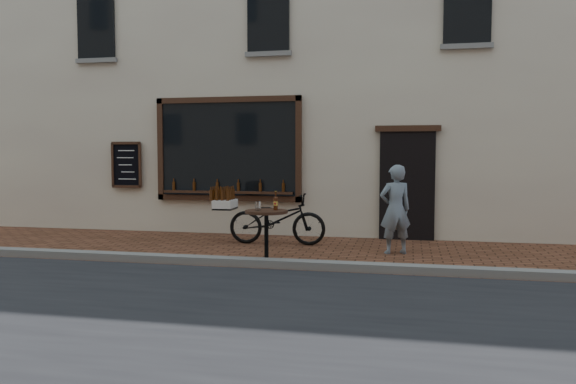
# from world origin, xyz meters

# --- Properties ---
(ground) EXTENTS (90.00, 90.00, 0.00)m
(ground) POSITION_xyz_m (0.00, 0.00, 0.00)
(ground) COLOR #522C1A
(ground) RESTS_ON ground
(kerb) EXTENTS (90.00, 0.25, 0.12)m
(kerb) POSITION_xyz_m (0.00, 0.20, 0.06)
(kerb) COLOR slate
(kerb) RESTS_ON ground
(shop_building) EXTENTS (28.00, 6.20, 10.00)m
(shop_building) POSITION_xyz_m (0.00, 6.50, 5.00)
(shop_building) COLOR beige
(shop_building) RESTS_ON ground
(cargo_bicycle) EXTENTS (2.25, 0.72, 1.06)m
(cargo_bicycle) POSITION_xyz_m (-0.58, 2.32, 0.51)
(cargo_bicycle) COLOR black
(cargo_bicycle) RESTS_ON ground
(bistro_table) EXTENTS (0.68, 0.68, 1.16)m
(bistro_table) POSITION_xyz_m (-0.24, 0.35, 0.62)
(bistro_table) COLOR black
(bistro_table) RESTS_ON ground
(pedestrian) EXTENTS (0.67, 0.57, 1.56)m
(pedestrian) POSITION_xyz_m (1.71, 1.80, 0.78)
(pedestrian) COLOR slate
(pedestrian) RESTS_ON ground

